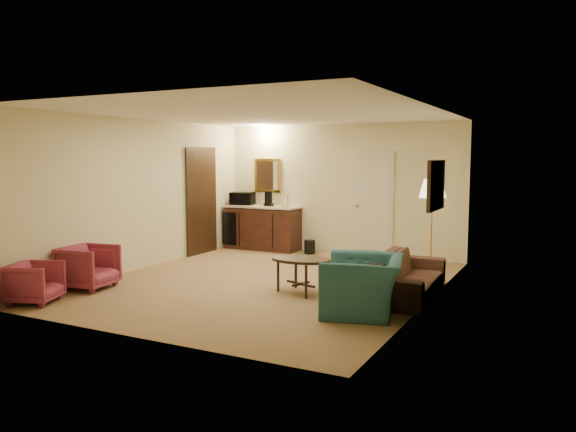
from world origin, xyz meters
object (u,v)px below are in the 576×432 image
sofa (407,268)px  rose_chair_far (35,281)px  waste_bin (310,247)px  microwave (242,197)px  teal_armchair (363,275)px  rose_chair_near (88,265)px  coffee_maker (268,199)px  wetbar_cabinet (262,228)px  coffee_table (301,275)px  floor_lamp (432,229)px

sofa → rose_chair_far: size_ratio=3.28×
waste_bin → microwave: (-1.64, 0.09, 0.95)m
teal_armchair → microwave: microwave is taller
rose_chair_near → coffee_maker: bearing=-17.5°
wetbar_cabinet → teal_armchair: teal_armchair is taller
coffee_table → waste_bin: size_ratio=3.23×
wetbar_cabinet → rose_chair_far: (-0.50, -5.23, -0.16)m
sofa → coffee_maker: 4.52m
sofa → rose_chair_far: 5.06m
floor_lamp → coffee_maker: floor_lamp is taller
wetbar_cabinet → coffee_table: bearing=-52.2°
rose_chair_near → microwave: size_ratio=1.47×
rose_chair_far → floor_lamp: 5.87m
rose_chair_far → microwave: bearing=-21.9°
floor_lamp → coffee_maker: 3.95m
wetbar_cabinet → coffee_table: size_ratio=1.85×
rose_chair_near → microwave: 4.38m
wetbar_cabinet → waste_bin: wetbar_cabinet is taller
rose_chair_near → microwave: bearing=-9.0°
waste_bin → microwave: bearing=176.9°
sofa → waste_bin: (-2.66, 2.49, -0.25)m
rose_chair_near → waste_bin: size_ratio=2.61×
wetbar_cabinet → microwave: (-0.50, 0.02, 0.63)m
coffee_table → floor_lamp: size_ratio=0.55×
rose_chair_far → waste_bin: bearing=-39.5°
wetbar_cabinet → waste_bin: 1.19m
sofa → waste_bin: bearing=43.7°
rose_chair_far → coffee_maker: size_ratio=1.96×
coffee_table → rose_chair_far: bearing=-143.9°
coffee_table → waste_bin: coffee_table is taller
floor_lamp → coffee_maker: bearing=160.2°
sofa → rose_chair_near: sofa is taller
coffee_table → coffee_maker: coffee_maker is taller
wetbar_cabinet → coffee_maker: bearing=6.1°
sofa → wetbar_cabinet: bearing=52.9°
rose_chair_far → floor_lamp: size_ratio=0.38×
coffee_maker → coffee_table: bearing=-58.7°
teal_armchair → rose_chair_far: bearing=-83.0°
sofa → coffee_table: (-1.39, -0.55, -0.13)m
teal_armchair → coffee_table: (-1.14, 0.58, -0.22)m
coffee_table → waste_bin: (-1.27, 3.04, -0.12)m
microwave → coffee_table: bearing=-56.7°
rose_chair_near → rose_chair_far: size_ratio=1.18×
rose_chair_far → wetbar_cabinet: bearing=-27.4°
coffee_maker → microwave: bearing=174.9°
floor_lamp → sofa: bearing=-92.3°
waste_bin → microwave: 1.90m
rose_chair_near → coffee_table: (2.91, 1.19, -0.10)m
rose_chair_far → floor_lamp: bearing=-69.9°
sofa → floor_lamp: 1.31m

